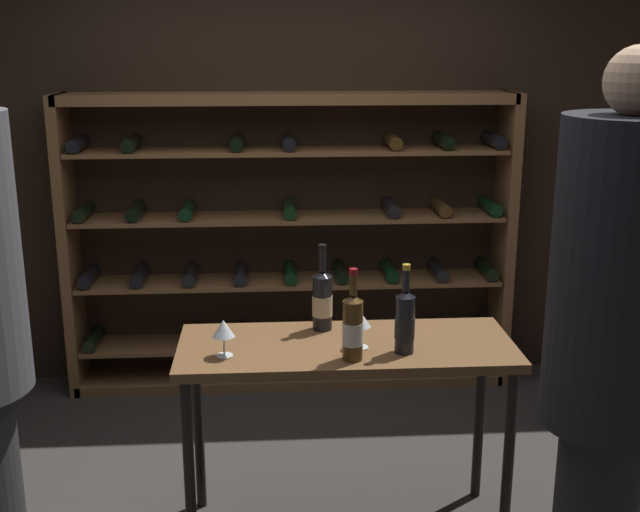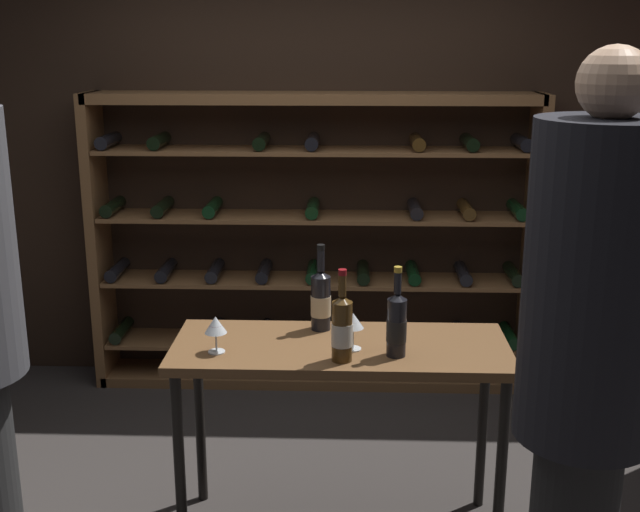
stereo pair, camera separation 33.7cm
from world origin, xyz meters
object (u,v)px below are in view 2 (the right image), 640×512
(wine_bottle_amber_reserve, at_px, (342,328))
(wine_glass_stemmed_right, at_px, (353,322))
(wine_bottle_red_label, at_px, (321,300))
(wine_bottle_gold_foil, at_px, (397,324))
(wine_rack, at_px, (314,244))
(tasting_table, at_px, (340,366))
(person_bystander_red_print, at_px, (588,358))
(wine_glass_stemmed_left, at_px, (216,326))

(wine_bottle_amber_reserve, distance_m, wine_glass_stemmed_right, 0.12)
(wine_bottle_red_label, height_order, wine_bottle_gold_foil, wine_bottle_red_label)
(wine_rack, height_order, tasting_table, wine_rack)
(wine_rack, height_order, wine_glass_stemmed_right, wine_rack)
(tasting_table, distance_m, wine_bottle_amber_reserve, 0.28)
(wine_bottle_gold_foil, bearing_deg, wine_rack, 103.37)
(person_bystander_red_print, relative_size, wine_glass_stemmed_right, 13.40)
(wine_bottle_red_label, height_order, wine_glass_stemmed_left, wine_bottle_red_label)
(tasting_table, bearing_deg, wine_bottle_gold_foil, -26.86)
(wine_rack, xyz_separation_m, wine_bottle_amber_reserve, (0.19, -1.73, 0.12))
(wine_glass_stemmed_left, bearing_deg, wine_bottle_red_label, 34.41)
(person_bystander_red_print, bearing_deg, wine_rack, -80.76)
(wine_rack, distance_m, wine_bottle_amber_reserve, 1.74)
(person_bystander_red_print, xyz_separation_m, wine_glass_stemmed_right, (-0.70, 0.73, -0.16))
(wine_bottle_red_label, distance_m, wine_glass_stemmed_right, 0.26)
(person_bystander_red_print, height_order, wine_bottle_gold_foil, person_bystander_red_print)
(wine_bottle_amber_reserve, bearing_deg, tasting_table, 92.46)
(wine_rack, height_order, wine_glass_stemmed_left, wine_rack)
(tasting_table, relative_size, wine_bottle_red_label, 3.67)
(wine_bottle_gold_foil, bearing_deg, wine_bottle_amber_reserve, -164.97)
(person_bystander_red_print, distance_m, wine_glass_stemmed_left, 1.42)
(wine_bottle_gold_foil, relative_size, wine_glass_stemmed_left, 2.41)
(person_bystander_red_print, distance_m, wine_bottle_gold_foil, 0.87)
(wine_rack, height_order, wine_bottle_amber_reserve, wine_rack)
(tasting_table, xyz_separation_m, wine_glass_stemmed_right, (0.05, -0.05, 0.21))
(person_bystander_red_print, xyz_separation_m, wine_bottle_red_label, (-0.83, 0.96, -0.15))
(wine_glass_stemmed_left, height_order, wine_glass_stemmed_right, wine_glass_stemmed_right)
(wine_glass_stemmed_left, bearing_deg, wine_bottle_gold_foil, -0.53)
(person_bystander_red_print, distance_m, wine_bottle_red_label, 1.28)
(tasting_table, distance_m, wine_bottle_red_label, 0.30)
(tasting_table, height_order, wine_glass_stemmed_left, wine_glass_stemmed_left)
(wine_glass_stemmed_right, bearing_deg, wine_bottle_amber_reserve, -110.61)
(tasting_table, relative_size, wine_glass_stemmed_right, 8.95)
(wine_bottle_red_label, bearing_deg, wine_rack, 93.81)
(wine_rack, bearing_deg, wine_bottle_gold_foil, -76.63)
(wine_bottle_gold_foil, relative_size, wine_glass_stemmed_right, 2.37)
(wine_bottle_red_label, relative_size, wine_glass_stemmed_left, 2.49)
(wine_glass_stemmed_right, bearing_deg, wine_bottle_red_label, 121.10)
(tasting_table, xyz_separation_m, wine_bottle_amber_reserve, (0.01, -0.17, 0.23))
(tasting_table, xyz_separation_m, person_bystander_red_print, (0.75, -0.79, 0.38))
(wine_bottle_amber_reserve, distance_m, wine_bottle_gold_foil, 0.22)
(wine_bottle_red_label, bearing_deg, wine_glass_stemmed_left, -145.59)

